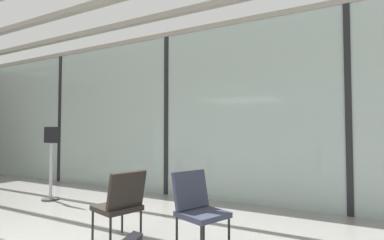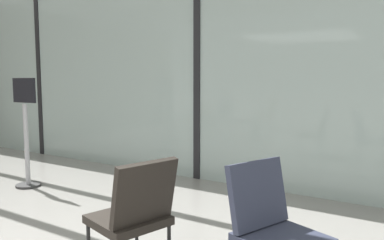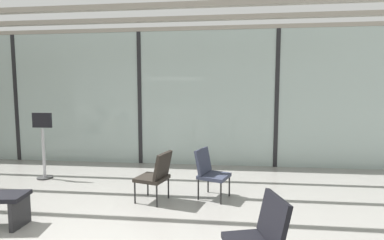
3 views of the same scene
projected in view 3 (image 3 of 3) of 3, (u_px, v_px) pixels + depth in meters
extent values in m
cube|color=#A3B7B2|center=(140.00, 99.00, 7.31)|extent=(14.00, 0.08, 3.43)
cube|color=black|center=(17.00, 98.00, 7.69)|extent=(0.10, 0.12, 3.43)
cube|color=black|center=(140.00, 99.00, 7.31)|extent=(0.10, 0.12, 3.43)
cube|color=black|center=(276.00, 99.00, 6.94)|extent=(0.10, 0.12, 3.43)
cube|color=gray|center=(110.00, 8.00, 5.28)|extent=(13.72, 0.12, 0.10)
cube|color=gray|center=(126.00, 20.00, 6.21)|extent=(13.72, 0.12, 0.10)
cube|color=gray|center=(139.00, 30.00, 7.15)|extent=(13.72, 0.12, 0.10)
ellipsoid|color=#B2BCD6|center=(196.00, 92.00, 11.63)|extent=(12.58, 3.81, 3.81)
sphere|color=gray|center=(65.00, 92.00, 12.24)|extent=(2.09, 2.09, 2.09)
sphere|color=black|center=(98.00, 84.00, 10.23)|extent=(0.28, 0.28, 0.28)
sphere|color=black|center=(122.00, 84.00, 10.14)|extent=(0.28, 0.28, 0.28)
sphere|color=black|center=(146.00, 84.00, 10.04)|extent=(0.28, 0.28, 0.28)
sphere|color=black|center=(170.00, 84.00, 9.95)|extent=(0.28, 0.28, 0.28)
sphere|color=black|center=(195.00, 84.00, 9.85)|extent=(0.28, 0.28, 0.28)
cube|color=black|center=(273.00, 218.00, 2.68)|extent=(0.26, 0.50, 0.44)
cube|color=#33384C|center=(214.00, 176.00, 4.91)|extent=(0.62, 0.62, 0.06)
cube|color=#33384C|center=(203.00, 161.00, 4.98)|extent=(0.30, 0.50, 0.44)
cylinder|color=black|center=(221.00, 194.00, 4.65)|extent=(0.03, 0.03, 0.37)
cylinder|color=black|center=(229.00, 186.00, 5.02)|extent=(0.03, 0.03, 0.37)
cylinder|color=black|center=(198.00, 190.00, 4.84)|extent=(0.03, 0.03, 0.37)
cylinder|color=black|center=(208.00, 183.00, 5.21)|extent=(0.03, 0.03, 0.37)
cube|color=#28231E|center=(152.00, 178.00, 4.78)|extent=(0.59, 0.59, 0.06)
cube|color=#28231E|center=(163.00, 165.00, 4.67)|extent=(0.27, 0.50, 0.44)
cylinder|color=black|center=(148.00, 185.00, 5.07)|extent=(0.03, 0.03, 0.37)
cylinder|color=black|center=(135.00, 193.00, 4.68)|extent=(0.03, 0.03, 0.37)
cylinder|color=black|center=(168.00, 188.00, 4.91)|extent=(0.03, 0.03, 0.37)
cylinder|color=black|center=(157.00, 196.00, 4.53)|extent=(0.03, 0.03, 0.37)
cube|color=#262628|center=(20.00, 213.00, 3.85)|extent=(0.06, 0.36, 0.41)
cylinder|color=#333333|center=(45.00, 178.00, 6.10)|extent=(0.32, 0.32, 0.03)
cylinder|color=#B2B2B7|center=(44.00, 154.00, 6.04)|extent=(0.06, 0.06, 1.10)
cube|color=black|center=(42.00, 120.00, 5.98)|extent=(0.44, 0.03, 0.32)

